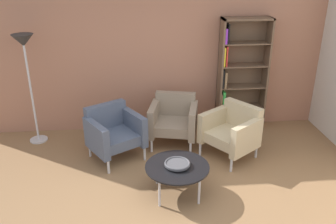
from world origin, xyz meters
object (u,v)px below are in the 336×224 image
at_px(armchair_near_window, 174,119).
at_px(armchair_by_bookshelf, 232,130).
at_px(armchair_corner_red, 114,132).
at_px(bookshelf_tall, 239,76).
at_px(floor_lamp_torchiere, 25,54).
at_px(decorative_bowl, 177,164).
at_px(coffee_table_low, 177,168).

height_order(armchair_near_window, armchair_by_bookshelf, same).
height_order(armchair_corner_red, armchair_by_bookshelf, same).
relative_size(bookshelf_tall, armchair_corner_red, 2.03).
bearing_deg(floor_lamp_torchiere, decorative_bowl, -37.91).
height_order(bookshelf_tall, floor_lamp_torchiere, bookshelf_tall).
height_order(armchair_by_bookshelf, floor_lamp_torchiere, floor_lamp_torchiere).
xyz_separation_m(decorative_bowl, armchair_corner_red, (-0.82, 1.00, -0.02)).
bearing_deg(armchair_near_window, coffee_table_low, -81.39).
bearing_deg(decorative_bowl, coffee_table_low, 63.43).
height_order(armchair_corner_red, floor_lamp_torchiere, floor_lamp_torchiere).
relative_size(coffee_table_low, armchair_near_window, 0.95).
distance_m(armchair_near_window, floor_lamp_torchiere, 2.45).
xyz_separation_m(decorative_bowl, armchair_by_bookshelf, (0.92, 0.88, -0.02)).
bearing_deg(armchair_near_window, bookshelf_tall, 35.54).
bearing_deg(armchair_by_bookshelf, armchair_corner_red, -130.17).
bearing_deg(decorative_bowl, floor_lamp_torchiere, 142.09).
xyz_separation_m(armchair_near_window, armchair_by_bookshelf, (0.82, -0.48, 0.00)).
xyz_separation_m(coffee_table_low, decorative_bowl, (-0.00, -0.00, 0.06)).
xyz_separation_m(armchair_by_bookshelf, floor_lamp_torchiere, (-3.02, 0.76, 1.03)).
distance_m(armchair_corner_red, armchair_near_window, 1.00).
relative_size(decorative_bowl, armchair_near_window, 0.38).
xyz_separation_m(armchair_corner_red, armchair_by_bookshelf, (1.75, -0.12, 0.00)).
height_order(coffee_table_low, armchair_corner_red, armchair_corner_red).
relative_size(decorative_bowl, armchair_by_bookshelf, 0.34).
distance_m(decorative_bowl, armchair_near_window, 1.36).
relative_size(bookshelf_tall, decorative_bowl, 5.94).
bearing_deg(decorative_bowl, armchair_near_window, 85.61).
xyz_separation_m(armchair_near_window, floor_lamp_torchiere, (-2.20, 0.27, 1.03)).
relative_size(coffee_table_low, armchair_by_bookshelf, 0.84).
xyz_separation_m(bookshelf_tall, decorative_bowl, (-1.25, -1.84, -0.50)).
height_order(coffee_table_low, armchair_by_bookshelf, armchair_by_bookshelf).
distance_m(armchair_corner_red, armchair_by_bookshelf, 1.75).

